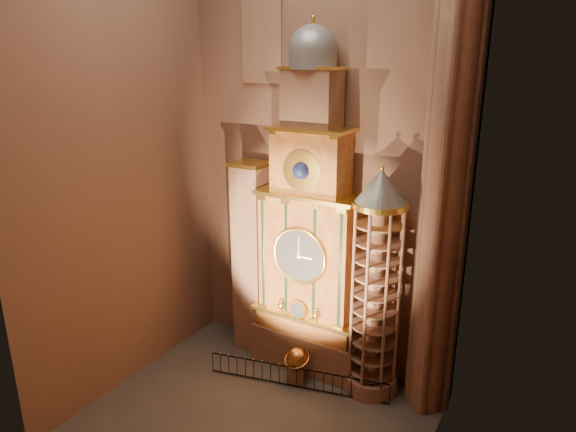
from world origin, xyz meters
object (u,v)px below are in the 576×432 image
Objects in this scene: celestial_globe at (297,362)px; stair_turret at (376,287)px; iron_railing at (297,377)px; portrait_tower at (252,258)px; astronomical_clock at (310,242)px.

stair_turret is at bearing 22.61° from celestial_globe.
celestial_globe reaches higher than iron_railing.
portrait_tower is 1.20× the size of iron_railing.
iron_railing is (0.24, -0.44, -0.51)m from celestial_globe.
celestial_globe is (-3.25, -1.36, -4.19)m from stair_turret.
portrait_tower is at bearing 177.67° from stair_turret.
astronomical_clock is at bearing 103.32° from iron_railing.
portrait_tower reaches higher than iron_railing.
portrait_tower is at bearing 179.71° from astronomical_clock.
portrait_tower is 6.91m from stair_turret.
stair_turret is 1.27× the size of iron_railing.
astronomical_clock is 1.55× the size of stair_turret.
iron_railing is at bearing -149.28° from stair_turret.
iron_railing is at bearing -76.68° from astronomical_clock.
celestial_globe is at bearing -24.17° from portrait_tower.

